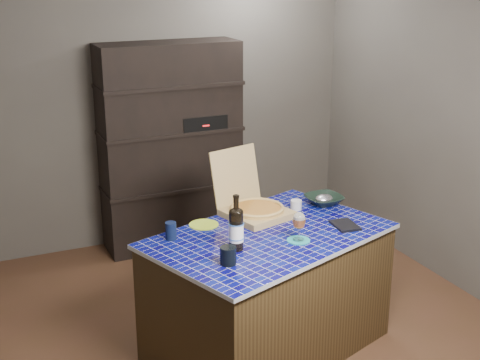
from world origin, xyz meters
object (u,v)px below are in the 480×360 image
pizza_box (255,207)px  wine_glass (299,221)px  kitchen_island (268,292)px  bowl (324,200)px  mead_bottle (236,228)px  dvd_case (345,225)px

pizza_box → wine_glass: 0.50m
kitchen_island → wine_glass: size_ratio=9.44×
bowl → pizza_box: bearing=179.9°
mead_bottle → bowl: bearing=27.3°
pizza_box → mead_bottle: bearing=-141.8°
kitchen_island → mead_bottle: (-0.28, -0.13, 0.54)m
bowl → kitchen_island: bearing=-151.7°
kitchen_island → wine_glass: 0.57m
mead_bottle → bowl: mead_bottle is taller
pizza_box → wine_glass: pizza_box is taller
pizza_box → mead_bottle: size_ratio=1.62×
mead_bottle → bowl: 0.99m
pizza_box → kitchen_island: bearing=-114.6°
mead_bottle → pizza_box: bearing=53.2°
wine_glass → dvd_case: 0.41m
kitchen_island → mead_bottle: 0.62m
pizza_box → wine_glass: bearing=-97.9°
pizza_box → bowl: (0.54, -0.00, -0.03)m
kitchen_island → bowl: bowl is taller
mead_bottle → dvd_case: 0.80m
mead_bottle → wine_glass: mead_bottle is taller
wine_glass → mead_bottle: bearing=174.2°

